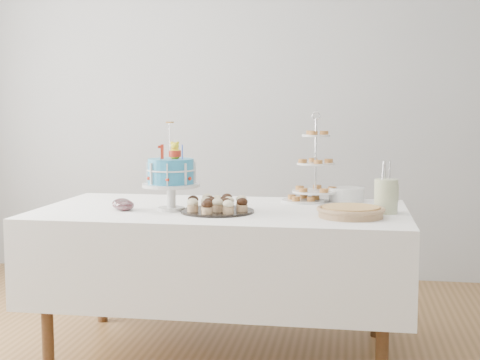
% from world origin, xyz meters
% --- Properties ---
extents(walls, '(5.04, 4.04, 2.70)m').
position_xyz_m(walls, '(0.00, 0.00, 1.35)').
color(walls, '#ABAEB0').
rests_on(walls, floor).
extents(table, '(1.92, 1.02, 0.77)m').
position_xyz_m(table, '(0.00, 0.30, 0.54)').
color(table, white).
rests_on(table, floor).
extents(birthday_cake, '(0.30, 0.30, 0.46)m').
position_xyz_m(birthday_cake, '(-0.25, 0.19, 0.89)').
color(birthday_cake, silver).
rests_on(birthday_cake, table).
extents(cupcake_tray, '(0.37, 0.37, 0.08)m').
position_xyz_m(cupcake_tray, '(0.00, 0.17, 0.81)').
color(cupcake_tray, black).
rests_on(cupcake_tray, table).
extents(pie, '(0.33, 0.33, 0.05)m').
position_xyz_m(pie, '(0.67, 0.13, 0.80)').
color(pie, tan).
rests_on(pie, table).
extents(tiered_stand, '(0.26, 0.26, 0.51)m').
position_xyz_m(tiered_stand, '(0.47, 0.67, 0.98)').
color(tiered_stand, silver).
rests_on(tiered_stand, table).
extents(plate_stack, '(0.20, 0.20, 0.08)m').
position_xyz_m(plate_stack, '(0.64, 0.70, 0.81)').
color(plate_stack, silver).
rests_on(plate_stack, table).
extents(pastry_plate, '(0.24, 0.24, 0.04)m').
position_xyz_m(pastry_plate, '(0.40, 0.63, 0.79)').
color(pastry_plate, silver).
rests_on(pastry_plate, table).
extents(jam_bowl_a, '(0.10, 0.10, 0.06)m').
position_xyz_m(jam_bowl_a, '(-0.51, 0.19, 0.80)').
color(jam_bowl_a, silver).
rests_on(jam_bowl_a, table).
extents(jam_bowl_b, '(0.10, 0.10, 0.06)m').
position_xyz_m(jam_bowl_b, '(-0.48, 0.14, 0.80)').
color(jam_bowl_b, silver).
rests_on(jam_bowl_b, table).
extents(utensil_pitcher, '(0.12, 0.12, 0.26)m').
position_xyz_m(utensil_pitcher, '(0.84, 0.28, 0.86)').
color(utensil_pitcher, silver).
rests_on(utensil_pitcher, table).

